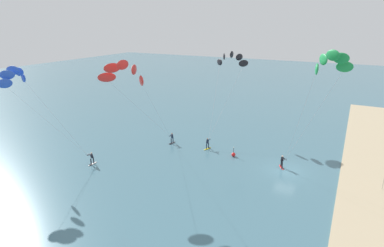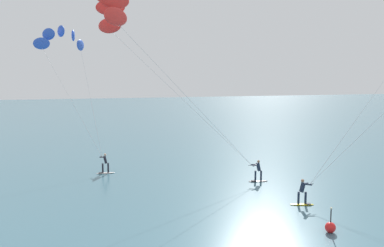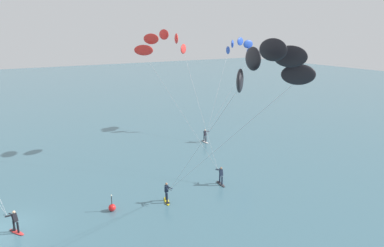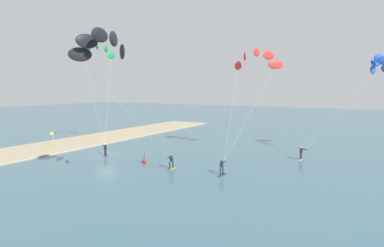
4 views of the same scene
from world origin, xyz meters
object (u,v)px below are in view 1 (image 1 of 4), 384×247
(kitesurfer_mid_water, at_px, (125,75))
(kitesurfer_downwind, at_px, (231,62))
(kitesurfer_nearshore, at_px, (329,67))
(marker_buoy, at_px, (233,154))
(kitesurfer_far_out, at_px, (17,80))

(kitesurfer_mid_water, xyz_separation_m, kitesurfer_downwind, (20.93, -4.76, -0.45))
(kitesurfer_mid_water, relative_size, kitesurfer_downwind, 1.04)
(kitesurfer_nearshore, height_order, marker_buoy, kitesurfer_nearshore)
(kitesurfer_nearshore, xyz_separation_m, kitesurfer_far_out, (-10.60, 33.98, -2.35))
(kitesurfer_nearshore, distance_m, kitesurfer_far_out, 35.67)
(kitesurfer_mid_water, relative_size, kitesurfer_far_out, 1.08)
(kitesurfer_downwind, bearing_deg, kitesurfer_nearshore, -132.43)
(kitesurfer_far_out, xyz_separation_m, kitesurfer_downwind, (25.23, -17.97, 0.46))
(kitesurfer_downwind, bearing_deg, kitesurfer_far_out, 144.54)
(kitesurfer_far_out, relative_size, kitesurfer_downwind, 0.96)
(kitesurfer_nearshore, xyz_separation_m, marker_buoy, (3.71, 10.96, -13.13))
(kitesurfer_mid_water, distance_m, kitesurfer_downwind, 21.47)
(kitesurfer_mid_water, bearing_deg, marker_buoy, -44.44)
(kitesurfer_mid_water, relative_size, marker_buoy, 9.97)
(kitesurfer_downwind, bearing_deg, marker_buoy, -155.22)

